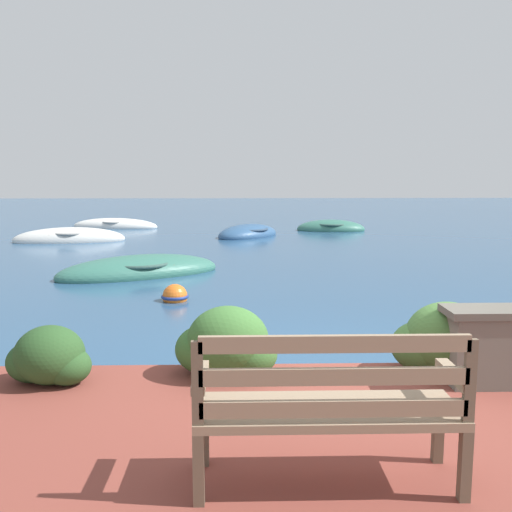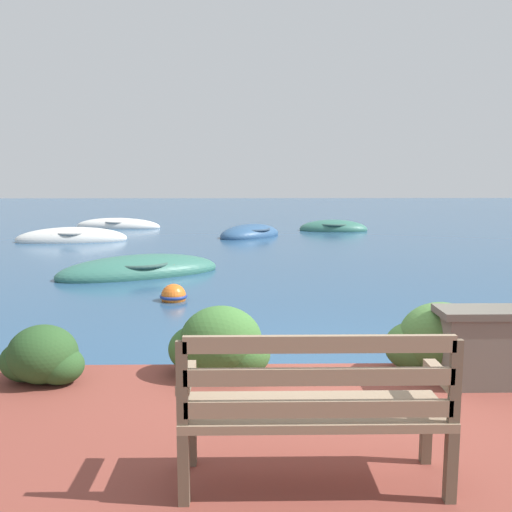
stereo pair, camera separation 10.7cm
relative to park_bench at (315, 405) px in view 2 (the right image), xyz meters
name	(u,v)px [view 2 (the right image)]	position (x,y,z in m)	size (l,w,h in m)	color
ground_plane	(336,386)	(0.46, 2.09, -0.70)	(80.00, 80.00, 0.00)	navy
park_bench	(315,405)	(0.00, 0.00, 0.00)	(1.49, 0.48, 0.93)	brown
hedge_clump_far_left	(42,358)	(-2.09, 1.65, -0.27)	(0.73, 0.52, 0.49)	#284C23
hedge_clump_left	(220,345)	(-0.61, 1.83, -0.22)	(0.90, 0.65, 0.61)	#38662D
hedge_clump_centre	(439,342)	(1.32, 1.84, -0.21)	(0.93, 0.67, 0.63)	#426B33
rowboat_nearest	(140,271)	(-2.47, 8.05, -0.65)	(3.45, 2.62, 0.67)	#336B5B
rowboat_mid	(72,239)	(-5.46, 13.57, -0.64)	(3.28, 1.59, 0.72)	silver
rowboat_far	(250,234)	(-0.26, 14.76, -0.64)	(2.51, 2.64, 0.67)	#2D517A
rowboat_outer	(333,229)	(2.62, 16.51, -0.65)	(2.43, 1.40, 0.66)	#336B5B
rowboat_distant	(118,226)	(-5.05, 17.76, -0.65)	(3.31, 1.56, 0.61)	silver
mooring_buoy	(174,296)	(-1.51, 5.72, -0.64)	(0.43, 0.43, 0.39)	orange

